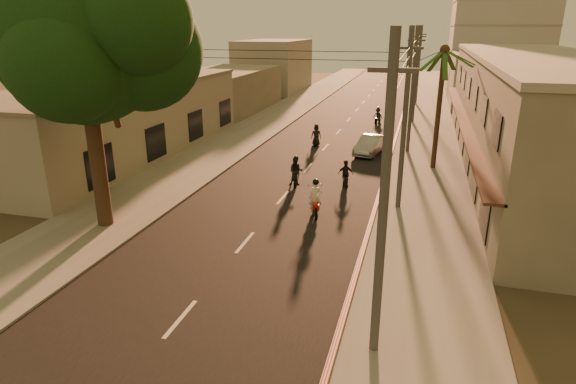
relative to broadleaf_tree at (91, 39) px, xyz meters
name	(u,v)px	position (x,y,z in m)	size (l,w,h in m)	color
ground	(228,263)	(6.61, -2.14, -8.48)	(160.00, 160.00, 0.00)	#383023
road	(325,147)	(6.61, 17.86, -8.47)	(10.00, 140.00, 0.02)	black
sidewalk_right	(425,153)	(14.11, 17.86, -8.42)	(5.00, 140.00, 0.12)	slate
sidewalk_left	(235,141)	(-0.89, 17.86, -8.42)	(5.00, 140.00, 0.12)	slate
curb_stripe	(387,169)	(11.71, 12.86, -8.38)	(0.20, 60.00, 0.20)	red
shophouse_row	(534,113)	(20.57, 15.86, -4.83)	(8.80, 34.20, 7.30)	gray
left_building	(120,119)	(-7.37, 11.86, -5.88)	(8.20, 24.20, 5.20)	gray
broadleaf_tree	(91,39)	(0.00, 0.00, 0.00)	(9.60, 8.70, 12.10)	black
palm_tree	(444,57)	(14.61, 13.86, -1.33)	(5.00, 5.00, 8.20)	black
utility_poles	(415,62)	(12.81, 17.86, -1.94)	(1.20, 48.26, 9.00)	#38383A
filler_right	(487,80)	(20.61, 42.86, -5.48)	(8.00, 14.00, 6.00)	gray
filler_left_near	(226,90)	(-7.39, 31.86, -6.28)	(8.00, 14.00, 4.40)	gray
filler_left_far	(274,66)	(-7.39, 49.86, -4.98)	(8.00, 14.00, 7.00)	gray
scooter_red	(315,199)	(8.86, 3.89, -7.63)	(0.95, 1.88, 1.89)	black
scooter_mid_a	(296,172)	(6.73, 8.24, -7.66)	(1.01, 1.82, 1.79)	black
scooter_mid_b	(345,174)	(9.59, 8.79, -7.75)	(1.06, 1.61, 1.60)	black
scooter_far_a	(316,136)	(5.77, 18.25, -7.69)	(0.89, 1.77, 1.74)	black
scooter_far_b	(378,116)	(9.58, 28.54, -7.74)	(1.22, 1.61, 1.59)	black
parked_car	(370,145)	(10.16, 16.76, -7.80)	(2.17, 4.30, 1.35)	#999BA1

